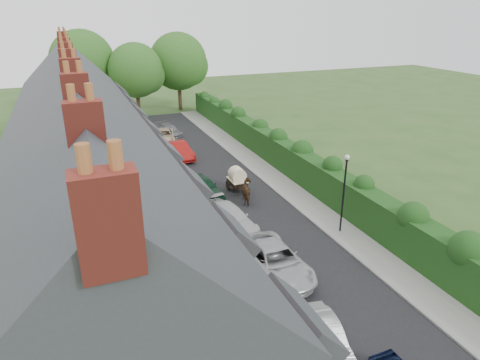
{
  "coord_description": "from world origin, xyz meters",
  "views": [
    {
      "loc": [
        -11.27,
        -15.64,
        13.12
      ],
      "look_at": [
        -1.16,
        9.49,
        2.2
      ],
      "focal_mm": 32.0,
      "sensor_mm": 36.0,
      "label": 1
    }
  ],
  "objects_px": {
    "lamppost": "(344,184)",
    "car_silver_b": "(275,261)",
    "car_grey": "(168,131)",
    "horse": "(248,192)",
    "car_silver_a": "(324,338)",
    "horse_cart": "(237,178)",
    "car_green": "(202,187)",
    "car_beige": "(164,136)",
    "car_red": "(179,150)",
    "car_white": "(229,219)"
  },
  "relations": [
    {
      "from": "car_white",
      "to": "car_red",
      "type": "distance_m",
      "value": 14.81
    },
    {
      "from": "car_silver_a",
      "to": "car_grey",
      "type": "bearing_deg",
      "value": 97.37
    },
    {
      "from": "car_white",
      "to": "car_beige",
      "type": "xyz_separation_m",
      "value": [
        0.31,
        20.4,
        -0.07
      ]
    },
    {
      "from": "lamppost",
      "to": "car_silver_b",
      "type": "bearing_deg",
      "value": -156.97
    },
    {
      "from": "car_silver_b",
      "to": "car_green",
      "type": "height_order",
      "value": "car_green"
    },
    {
      "from": "lamppost",
      "to": "car_silver_b",
      "type": "height_order",
      "value": "lamppost"
    },
    {
      "from": "car_grey",
      "to": "horse",
      "type": "distance_m",
      "value": 19.09
    },
    {
      "from": "car_silver_b",
      "to": "horse_cart",
      "type": "relative_size",
      "value": 2.06
    },
    {
      "from": "car_white",
      "to": "car_green",
      "type": "xyz_separation_m",
      "value": [
        -0.11,
        5.6,
        0.04
      ]
    },
    {
      "from": "car_grey",
      "to": "car_green",
      "type": "bearing_deg",
      "value": -105.95
    },
    {
      "from": "car_green",
      "to": "horse_cart",
      "type": "relative_size",
      "value": 1.71
    },
    {
      "from": "car_white",
      "to": "car_grey",
      "type": "bearing_deg",
      "value": 77.67
    },
    {
      "from": "horse",
      "to": "horse_cart",
      "type": "xyz_separation_m",
      "value": [
        -0.0,
        2.1,
        0.29
      ]
    },
    {
      "from": "car_white",
      "to": "horse_cart",
      "type": "bearing_deg",
      "value": 54.71
    },
    {
      "from": "car_white",
      "to": "car_green",
      "type": "relative_size",
      "value": 1.12
    },
    {
      "from": "car_grey",
      "to": "car_red",
      "type": "bearing_deg",
      "value": -107.18
    },
    {
      "from": "car_green",
      "to": "car_silver_b",
      "type": "bearing_deg",
      "value": -98.2
    },
    {
      "from": "car_grey",
      "to": "car_white",
      "type": "bearing_deg",
      "value": -104.48
    },
    {
      "from": "car_silver_b",
      "to": "car_red",
      "type": "relative_size",
      "value": 1.19
    },
    {
      "from": "car_white",
      "to": "car_grey",
      "type": "distance_m",
      "value": 22.44
    },
    {
      "from": "horse",
      "to": "car_red",
      "type": "bearing_deg",
      "value": -69.22
    },
    {
      "from": "lamppost",
      "to": "car_beige",
      "type": "relative_size",
      "value": 1.05
    },
    {
      "from": "car_green",
      "to": "car_red",
      "type": "distance_m",
      "value": 9.22
    },
    {
      "from": "lamppost",
      "to": "car_silver_b",
      "type": "relative_size",
      "value": 0.93
    },
    {
      "from": "car_silver_b",
      "to": "horse",
      "type": "relative_size",
      "value": 2.86
    },
    {
      "from": "car_silver_a",
      "to": "car_silver_b",
      "type": "height_order",
      "value": "car_silver_b"
    },
    {
      "from": "car_silver_a",
      "to": "horse_cart",
      "type": "height_order",
      "value": "horse_cart"
    },
    {
      "from": "car_green",
      "to": "car_grey",
      "type": "relative_size",
      "value": 1.03
    },
    {
      "from": "car_white",
      "to": "horse",
      "type": "bearing_deg",
      "value": 42.3
    },
    {
      "from": "car_silver_a",
      "to": "horse_cart",
      "type": "xyz_separation_m",
      "value": [
        2.81,
        16.66,
        0.46
      ]
    },
    {
      "from": "car_red",
      "to": "car_beige",
      "type": "distance_m",
      "value": 5.6
    },
    {
      "from": "horse",
      "to": "horse_cart",
      "type": "distance_m",
      "value": 2.12
    },
    {
      "from": "car_silver_a",
      "to": "car_green",
      "type": "distance_m",
      "value": 16.8
    },
    {
      "from": "car_beige",
      "to": "car_silver_a",
      "type": "bearing_deg",
      "value": -79.08
    },
    {
      "from": "car_red",
      "to": "horse_cart",
      "type": "bearing_deg",
      "value": -83.04
    },
    {
      "from": "lamppost",
      "to": "car_grey",
      "type": "distance_m",
      "value": 26.02
    },
    {
      "from": "horse_cart",
      "to": "lamppost",
      "type": "bearing_deg",
      "value": -66.99
    },
    {
      "from": "horse",
      "to": "horse_cart",
      "type": "bearing_deg",
      "value": -80.14
    },
    {
      "from": "car_silver_a",
      "to": "car_beige",
      "type": "relative_size",
      "value": 0.81
    },
    {
      "from": "car_green",
      "to": "car_grey",
      "type": "height_order",
      "value": "car_green"
    },
    {
      "from": "horse",
      "to": "car_white",
      "type": "bearing_deg",
      "value": 61.19
    },
    {
      "from": "car_silver_b",
      "to": "car_beige",
      "type": "distance_m",
      "value": 25.85
    },
    {
      "from": "car_silver_b",
      "to": "horse_cart",
      "type": "xyz_separation_m",
      "value": [
        2.17,
        10.91,
        0.34
      ]
    },
    {
      "from": "car_red",
      "to": "car_beige",
      "type": "relative_size",
      "value": 0.96
    },
    {
      "from": "car_red",
      "to": "horse",
      "type": "xyz_separation_m",
      "value": [
        2.2,
        -11.43,
        0.05
      ]
    },
    {
      "from": "lamppost",
      "to": "car_silver_a",
      "type": "xyz_separation_m",
      "value": [
        -6.4,
        -8.2,
        -2.64
      ]
    },
    {
      "from": "lamppost",
      "to": "car_white",
      "type": "distance_m",
      "value": 7.42
    },
    {
      "from": "car_red",
      "to": "car_beige",
      "type": "xyz_separation_m",
      "value": [
        -0.18,
        5.6,
        -0.09
      ]
    },
    {
      "from": "lamppost",
      "to": "horse_cart",
      "type": "height_order",
      "value": "lamppost"
    },
    {
      "from": "car_silver_a",
      "to": "car_white",
      "type": "xyz_separation_m",
      "value": [
        0.11,
        11.2,
        0.09
      ]
    }
  ]
}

